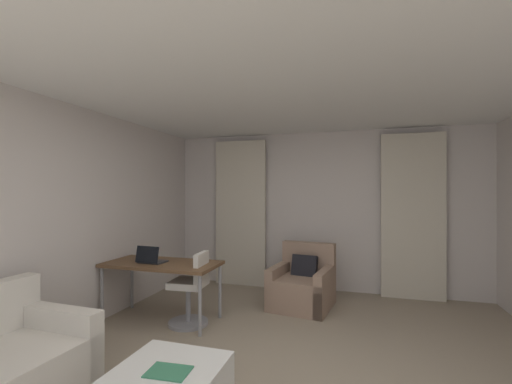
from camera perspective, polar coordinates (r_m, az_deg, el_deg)
The scene contains 10 objects.
wall_window at distance 5.72m, azimuth 10.94°, elevation -3.12°, with size 5.12×0.06×2.60m.
wall_left at distance 4.09m, azimuth -32.80°, elevation -4.37°, with size 0.06×6.12×2.60m.
ceiling at distance 2.90m, azimuth 4.54°, elevation 20.58°, with size 5.12×6.12×0.06m, color white.
curtain_left_panel at distance 5.89m, azimuth -2.64°, elevation -3.52°, with size 0.90×0.06×2.50m.
curtain_right_panel at distance 5.62m, azimuth 24.92°, elevation -3.69°, with size 0.90×0.06×2.50m.
armchair at distance 4.99m, azimuth 7.86°, elevation -15.44°, with size 0.90×0.93×0.86m.
desk at distance 4.50m, azimuth -15.54°, elevation -12.08°, with size 1.42×0.68×0.73m.
desk_chair at distance 4.35m, azimuth -10.85°, elevation -16.28°, with size 0.48×0.48×0.88m.
laptop at distance 4.48m, azimuth -17.31°, elevation -10.78°, with size 0.33×0.26×0.22m.
magazine_open at distance 2.60m, azimuth -14.56°, elevation -27.28°, with size 0.29×0.22×0.01m.
Camera 1 is at (0.57, -2.65, 1.61)m, focal length 23.71 mm.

